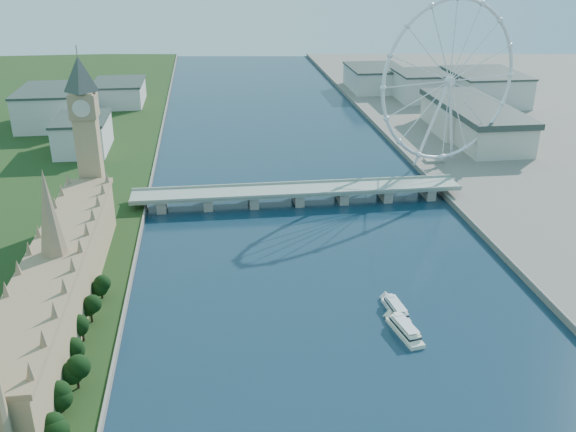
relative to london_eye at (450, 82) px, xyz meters
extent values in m
cube|color=tan|center=(-247.98, -185.08, -50.52)|extent=(24.00, 200.00, 28.00)
cone|color=#937A59|center=(-247.98, -185.08, -14.52)|extent=(12.00, 12.00, 40.00)
cube|color=tan|center=(-247.98, -77.08, -24.52)|extent=(13.00, 13.00, 80.00)
cube|color=#937A59|center=(-247.98, -77.08, 7.48)|extent=(15.00, 15.00, 14.00)
pyramid|color=#2D3833|center=(-247.98, -77.08, 35.48)|extent=(20.02, 20.02, 20.00)
cube|color=gray|center=(-119.98, -55.08, -59.02)|extent=(220.00, 22.00, 2.00)
cube|color=gray|center=(-209.98, -55.08, -63.77)|extent=(6.00, 20.00, 7.50)
cube|color=gray|center=(-179.98, -55.08, -63.77)|extent=(6.00, 20.00, 7.50)
cube|color=gray|center=(-149.98, -55.08, -63.77)|extent=(6.00, 20.00, 7.50)
cube|color=gray|center=(-119.98, -55.08, -63.77)|extent=(6.00, 20.00, 7.50)
cube|color=gray|center=(-89.98, -55.08, -63.77)|extent=(6.00, 20.00, 7.50)
cube|color=gray|center=(-59.98, -55.08, -63.77)|extent=(6.00, 20.00, 7.50)
cube|color=gray|center=(-29.98, -55.08, -63.77)|extent=(6.00, 20.00, 7.50)
torus|color=silver|center=(0.02, -0.08, 0.48)|extent=(113.60, 39.12, 118.60)
cylinder|color=silver|center=(0.02, -0.08, 0.48)|extent=(7.25, 6.61, 6.00)
cube|color=gray|center=(-2.98, 9.92, -63.52)|extent=(14.00, 10.00, 2.00)
cube|color=beige|center=(-279.98, 74.92, -51.52)|extent=(40.00, 60.00, 26.00)
cube|color=beige|center=(-319.98, 164.92, -48.52)|extent=(60.00, 80.00, 32.00)
cube|color=beige|center=(-269.98, 244.92, -53.52)|extent=(50.00, 70.00, 22.00)
cube|color=beige|center=(60.02, 224.92, -50.52)|extent=(60.00, 60.00, 28.00)
cube|color=beige|center=(120.02, 204.92, -49.52)|extent=(70.00, 90.00, 30.00)
cube|color=beige|center=(20.02, 284.92, -52.52)|extent=(60.00, 80.00, 24.00)
camera|label=1|loc=(-177.22, -452.64, 92.49)|focal=40.00mm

